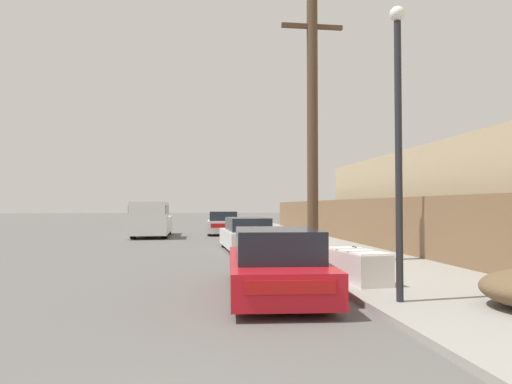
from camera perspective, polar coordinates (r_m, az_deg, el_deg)
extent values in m
cube|color=gray|center=(26.06, 3.58, -5.41)|extent=(4.20, 63.00, 0.12)
cube|color=silver|center=(10.10, 12.55, -9.04)|extent=(0.91, 1.88, 0.64)
cube|color=white|center=(10.07, 12.54, -7.16)|extent=(0.87, 1.81, 0.03)
cube|color=#333335|center=(10.66, 12.18, -6.72)|extent=(0.05, 0.20, 0.02)
cube|color=gray|center=(10.33, 11.84, -6.93)|extent=(0.74, 0.15, 0.01)
cube|color=gray|center=(9.82, 13.24, -7.19)|extent=(0.74, 0.15, 0.01)
cube|color=red|center=(9.11, 2.32, -9.91)|extent=(2.04, 4.67, 0.57)
cube|color=black|center=(8.64, 2.59, -6.54)|extent=(1.64, 2.28, 0.57)
cube|color=#B21414|center=(6.84, 4.30, -11.80)|extent=(1.36, 0.12, 0.20)
cylinder|color=black|center=(10.48, -2.63, -9.42)|extent=(0.24, 0.67, 0.66)
cylinder|color=black|center=(10.61, 5.63, -9.32)|extent=(0.24, 0.67, 0.66)
cylinder|color=black|center=(7.69, -2.30, -12.24)|extent=(0.24, 0.67, 0.66)
cylinder|color=black|center=(7.87, 8.97, -11.99)|extent=(0.24, 0.67, 0.66)
cube|color=silver|center=(17.85, -1.17, -5.84)|extent=(1.91, 4.45, 0.64)
cube|color=black|center=(17.64, -1.08, -4.04)|extent=(1.58, 2.52, 0.50)
cube|color=#B21414|center=(15.67, 0.06, -6.00)|extent=(1.33, 0.09, 0.22)
cylinder|color=black|center=(19.11, -3.98, -6.01)|extent=(0.23, 0.62, 0.61)
cylinder|color=black|center=(19.31, 0.38, -5.97)|extent=(0.23, 0.62, 0.61)
cylinder|color=black|center=(16.42, -3.00, -6.72)|extent=(0.23, 0.62, 0.61)
cylinder|color=black|center=(16.66, 2.06, -6.65)|extent=(0.23, 0.62, 0.61)
cube|color=silver|center=(27.83, -4.15, -4.27)|extent=(2.00, 4.39, 0.69)
cube|color=black|center=(27.64, -4.14, -3.01)|extent=(1.68, 2.48, 0.54)
cube|color=#B21414|center=(25.65, -4.06, -4.22)|extent=(1.44, 0.08, 0.24)
cylinder|color=black|center=(29.17, -5.78, -4.47)|extent=(0.22, 0.68, 0.67)
cylinder|color=black|center=(29.20, -2.62, -4.47)|extent=(0.22, 0.68, 0.67)
cylinder|color=black|center=(26.50, -5.84, -4.75)|extent=(0.22, 0.68, 0.67)
cylinder|color=black|center=(26.53, -2.35, -4.75)|extent=(0.22, 0.68, 0.67)
cube|color=silver|center=(26.41, -12.83, -4.02)|extent=(1.95, 5.67, 0.91)
cube|color=silver|center=(24.84, -13.17, -2.18)|extent=(1.83, 2.55, 0.82)
cube|color=black|center=(24.84, -13.17, -2.13)|extent=(1.87, 2.50, 0.45)
cylinder|color=black|center=(24.60, -11.34, -4.79)|extent=(0.26, 0.81, 0.81)
cylinder|color=black|center=(24.77, -15.11, -4.75)|extent=(0.26, 0.81, 0.81)
cylinder|color=black|center=(28.11, -10.84, -4.41)|extent=(0.26, 0.81, 0.81)
cylinder|color=black|center=(28.25, -14.14, -4.37)|extent=(0.26, 0.81, 0.81)
cylinder|color=#4C3826|center=(13.33, 7.07, 7.65)|extent=(0.31, 0.31, 7.56)
cube|color=#4C3826|center=(14.14, 7.03, 19.84)|extent=(1.80, 0.12, 0.12)
cylinder|color=#232326|center=(8.11, 17.40, 3.81)|extent=(0.12, 0.12, 4.77)
sphere|color=white|center=(8.72, 17.24, 20.49)|extent=(0.26, 0.26, 0.26)
cube|color=brown|center=(20.80, 11.96, -3.52)|extent=(0.08, 35.84, 1.90)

